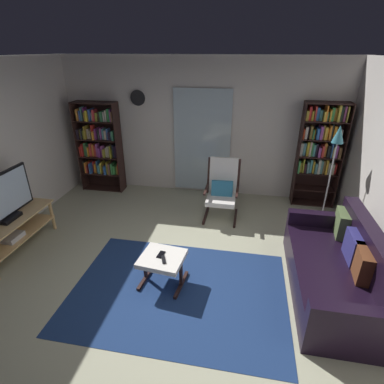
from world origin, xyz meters
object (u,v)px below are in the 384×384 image
(tv_stand, at_px, (12,230))
(wall_clock, at_px, (138,98))
(bookshelf_near_tv, at_px, (100,145))
(lounge_armchair, at_px, (222,188))
(tv_remote, at_px, (163,260))
(cell_phone, at_px, (161,255))
(floor_lamp_by_shelf, at_px, (336,149))
(television, at_px, (3,199))
(bookshelf_near_sofa, at_px, (320,148))
(leather_sofa, at_px, (338,270))
(ottoman, at_px, (162,261))

(tv_stand, relative_size, wall_clock, 4.64)
(tv_stand, distance_m, wall_clock, 3.12)
(bookshelf_near_tv, height_order, lounge_armchair, bookshelf_near_tv)
(tv_remote, bearing_deg, lounge_armchair, 52.70)
(bookshelf_near_tv, distance_m, cell_phone, 3.24)
(cell_phone, height_order, floor_lamp_by_shelf, floor_lamp_by_shelf)
(television, distance_m, lounge_armchair, 3.28)
(television, bearing_deg, bookshelf_near_sofa, 27.72)
(tv_remote, bearing_deg, wall_clock, 91.14)
(bookshelf_near_sofa, relative_size, leather_sofa, 0.99)
(television, bearing_deg, bookshelf_near_tv, 82.14)
(ottoman, bearing_deg, television, 173.16)
(television, xyz_separation_m, leather_sofa, (4.39, -0.04, -0.54))
(lounge_armchair, bearing_deg, floor_lamp_by_shelf, -1.55)
(lounge_armchair, xyz_separation_m, wall_clock, (-1.74, 0.90, 1.32))
(bookshelf_near_sofa, bearing_deg, ottoman, -129.84)
(cell_phone, bearing_deg, television, -178.77)
(tv_stand, height_order, leather_sofa, leather_sofa)
(tv_stand, xyz_separation_m, lounge_armchair, (2.86, 1.60, 0.19))
(tv_stand, height_order, floor_lamp_by_shelf, floor_lamp_by_shelf)
(leather_sofa, distance_m, tv_remote, 2.09)
(tv_remote, bearing_deg, television, 149.52)
(cell_phone, xyz_separation_m, floor_lamp_by_shelf, (2.25, 1.79, 0.92))
(television, relative_size, cell_phone, 7.38)
(cell_phone, distance_m, wall_clock, 3.30)
(lounge_armchair, height_order, cell_phone, lounge_armchair)
(lounge_armchair, distance_m, ottoman, 1.95)
(tv_stand, relative_size, bookshelf_near_tv, 0.75)
(lounge_armchair, distance_m, floor_lamp_by_shelf, 1.85)
(bookshelf_near_sofa, height_order, leather_sofa, bookshelf_near_sofa)
(cell_phone, bearing_deg, ottoman, -45.30)
(television, bearing_deg, tv_remote, -8.36)
(lounge_armchair, xyz_separation_m, tv_remote, (-0.52, -1.93, -0.12))
(bookshelf_near_sofa, bearing_deg, television, -152.28)
(television, bearing_deg, wall_clock, 65.79)
(tv_stand, bearing_deg, bookshelf_near_sofa, 27.83)
(tv_remote, height_order, floor_lamp_by_shelf, floor_lamp_by_shelf)
(tv_stand, bearing_deg, ottoman, -6.54)
(tv_stand, xyz_separation_m, bookshelf_near_tv, (0.32, 2.29, 0.60))
(bookshelf_near_tv, height_order, floor_lamp_by_shelf, bookshelf_near_tv)
(leather_sofa, xyz_separation_m, lounge_armchair, (-1.54, 1.62, 0.23))
(ottoman, bearing_deg, wall_clock, 113.12)
(tv_remote, height_order, wall_clock, wall_clock)
(tv_remote, height_order, cell_phone, tv_remote)
(floor_lamp_by_shelf, relative_size, wall_clock, 5.82)
(lounge_armchair, relative_size, wall_clock, 3.53)
(leather_sofa, bearing_deg, bookshelf_near_tv, 150.45)
(floor_lamp_by_shelf, bearing_deg, tv_remote, -139.41)
(leather_sofa, distance_m, cell_phone, 2.13)
(ottoman, bearing_deg, cell_phone, 127.27)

